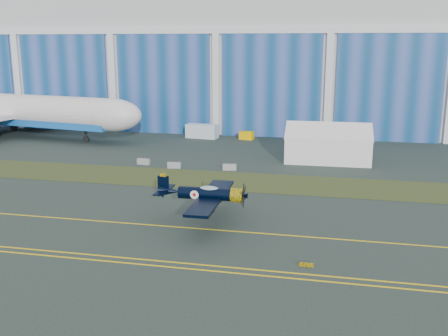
% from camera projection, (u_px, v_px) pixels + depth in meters
% --- Properties ---
extents(ground, '(260.00, 260.00, 0.00)m').
position_uv_depth(ground, '(118.00, 207.00, 59.64)').
color(ground, '#2B3833').
rests_on(ground, ground).
extents(grass_median, '(260.00, 10.00, 0.02)m').
position_uv_depth(grass_median, '(159.00, 177.00, 72.94)').
color(grass_median, '#475128').
rests_on(grass_median, ground).
extents(hangar, '(220.00, 45.70, 30.00)m').
position_uv_depth(hangar, '(238.00, 57.00, 124.38)').
color(hangar, silver).
rests_on(hangar, ground).
extents(taxiway_centreline, '(200.00, 0.20, 0.02)m').
position_uv_depth(taxiway_centreline, '(99.00, 221.00, 54.88)').
color(taxiway_centreline, yellow).
rests_on(taxiway_centreline, ground).
extents(edge_line_near, '(80.00, 0.20, 0.02)m').
position_uv_depth(edge_line_near, '(51.00, 256.00, 45.86)').
color(edge_line_near, yellow).
rests_on(edge_line_near, ground).
extents(edge_line_far, '(80.00, 0.20, 0.02)m').
position_uv_depth(edge_line_far, '(57.00, 252.00, 46.81)').
color(edge_line_far, yellow).
rests_on(edge_line_far, ground).
extents(guard_board_right, '(1.20, 0.15, 0.35)m').
position_uv_depth(guard_board_right, '(306.00, 265.00, 43.63)').
color(guard_board_right, yellow).
rests_on(guard_board_right, ground).
extents(warbird, '(10.77, 12.93, 3.79)m').
position_uv_depth(warbird, '(205.00, 194.00, 53.72)').
color(warbird, black).
rests_on(warbird, ground).
extents(jetliner, '(77.57, 69.10, 23.91)m').
position_uv_depth(jetliner, '(3.00, 76.00, 103.22)').
color(jetliner, white).
rests_on(jetliner, ground).
extents(tent, '(13.45, 9.98, 6.15)m').
position_uv_depth(tent, '(328.00, 141.00, 83.02)').
color(tent, white).
rests_on(tent, ground).
extents(shipping_container, '(6.45, 3.30, 2.67)m').
position_uv_depth(shipping_container, '(202.00, 131.00, 102.80)').
color(shipping_container, silver).
rests_on(shipping_container, ground).
extents(tug, '(2.83, 2.00, 1.52)m').
position_uv_depth(tug, '(247.00, 135.00, 101.36)').
color(tug, '#FFC400').
rests_on(tug, ground).
extents(barrier_a, '(2.05, 0.81, 0.90)m').
position_uv_depth(barrier_a, '(144.00, 162.00, 80.41)').
color(barrier_a, gray).
rests_on(barrier_a, ground).
extents(barrier_b, '(2.06, 0.87, 0.90)m').
position_uv_depth(barrier_b, '(174.00, 165.00, 78.03)').
color(barrier_b, gray).
rests_on(barrier_b, ground).
extents(barrier_c, '(2.06, 0.85, 0.90)m').
position_uv_depth(barrier_c, '(230.00, 167.00, 76.81)').
color(barrier_c, '#9A9394').
rests_on(barrier_c, ground).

